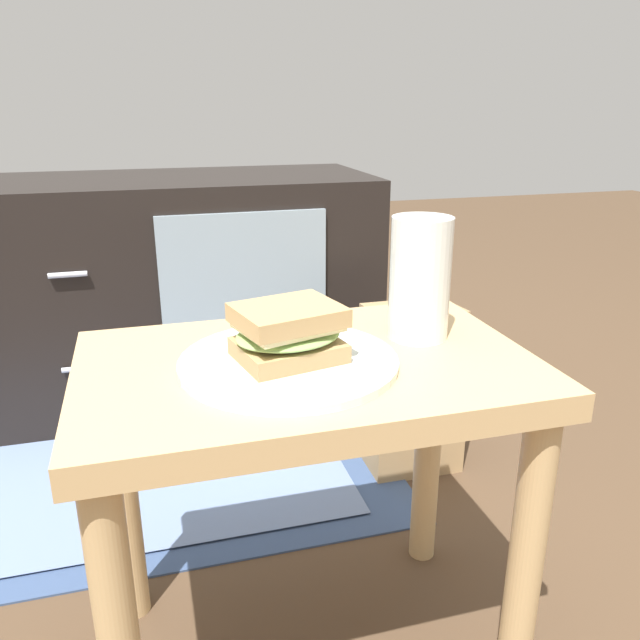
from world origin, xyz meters
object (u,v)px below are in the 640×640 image
object	(u,v)px
paper_bag	(409,387)
beer_glass	(420,281)
tv_cabinet	(188,288)
plate	(289,362)
sandwich_front	(288,333)

from	to	relation	value
paper_bag	beer_glass	bearing A→B (deg)	-113.59
tv_cabinet	plate	xyz separation A→B (m)	(0.05, -0.96, 0.17)
sandwich_front	beer_glass	bearing A→B (deg)	15.18
tv_cabinet	sandwich_front	world-z (taller)	tv_cabinet
sandwich_front	tv_cabinet	bearing A→B (deg)	93.26
plate	beer_glass	size ratio (longest dim) A/B	1.63
tv_cabinet	paper_bag	xyz separation A→B (m)	(0.42, -0.50, -0.11)
tv_cabinet	paper_bag	bearing A→B (deg)	-49.84
tv_cabinet	paper_bag	world-z (taller)	tv_cabinet
tv_cabinet	sandwich_front	bearing A→B (deg)	-86.74
sandwich_front	paper_bag	size ratio (longest dim) A/B	0.41
tv_cabinet	sandwich_front	xyz separation A→B (m)	(0.05, -0.96, 0.21)
sandwich_front	beer_glass	world-z (taller)	beer_glass
plate	paper_bag	size ratio (longest dim) A/B	0.73
paper_bag	sandwich_front	bearing A→B (deg)	-128.75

